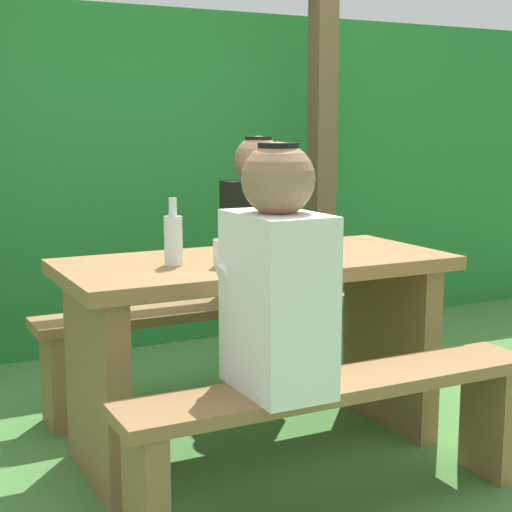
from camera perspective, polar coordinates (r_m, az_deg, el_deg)
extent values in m
plane|color=#49803D|center=(3.05, 0.00, -13.76)|extent=(12.00, 12.00, 0.00)
cube|color=#277B33|center=(4.60, -10.80, 5.61)|extent=(6.40, 0.78, 1.81)
cube|color=brown|center=(4.32, 4.76, 6.15)|extent=(0.12, 0.12, 1.91)
cube|color=olive|center=(2.85, 0.00, -0.62)|extent=(1.40, 0.64, 0.05)
cube|color=olive|center=(2.73, -11.47, -9.17)|extent=(0.08, 0.54, 0.68)
cube|color=olive|center=(3.24, 9.58, -6.14)|extent=(0.08, 0.54, 0.68)
cube|color=olive|center=(2.45, 5.92, -9.28)|extent=(1.40, 0.24, 0.04)
cube|color=olive|center=(2.28, -7.99, -16.71)|extent=(0.07, 0.22, 0.40)
cube|color=olive|center=(2.89, 16.47, -11.28)|extent=(0.07, 0.22, 0.40)
cube|color=olive|center=(3.40, -4.22, -3.92)|extent=(1.40, 0.24, 0.04)
cube|color=olive|center=(3.28, -14.33, -8.65)|extent=(0.07, 0.22, 0.40)
cube|color=olive|center=(3.73, 4.71, -6.19)|extent=(0.07, 0.22, 0.40)
cube|color=white|center=(2.27, 1.57, -3.40)|extent=(0.22, 0.34, 0.52)
sphere|color=#936B4C|center=(2.22, 1.61, 5.56)|extent=(0.21, 0.21, 0.21)
cylinder|color=black|center=(2.22, 1.62, 7.86)|extent=(0.12, 0.12, 0.02)
cylinder|color=white|center=(2.37, -0.02, -0.28)|extent=(0.25, 0.07, 0.15)
cube|color=black|center=(3.47, 0.17, 1.08)|extent=(0.22, 0.34, 0.52)
sphere|color=#936B4C|center=(3.43, 0.17, 6.94)|extent=(0.21, 0.21, 0.21)
cylinder|color=black|center=(3.43, 0.17, 8.43)|extent=(0.12, 0.12, 0.02)
cylinder|color=black|center=(3.33, 1.26, 2.54)|extent=(0.25, 0.07, 0.15)
cylinder|color=silver|center=(2.65, -2.38, 0.20)|extent=(0.07, 0.07, 0.09)
cylinder|color=silver|center=(2.69, -6.00, 1.10)|extent=(0.06, 0.06, 0.17)
cylinder|color=silver|center=(2.68, -6.04, 3.55)|extent=(0.03, 0.03, 0.06)
cube|color=black|center=(2.93, -0.38, 0.25)|extent=(0.12, 0.16, 0.01)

